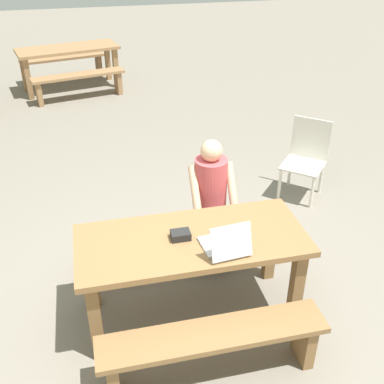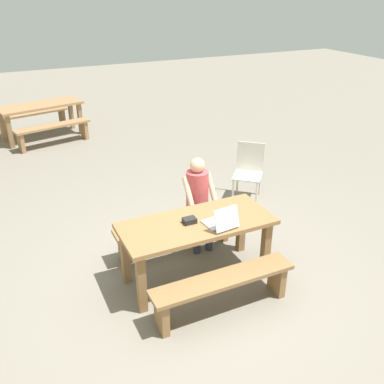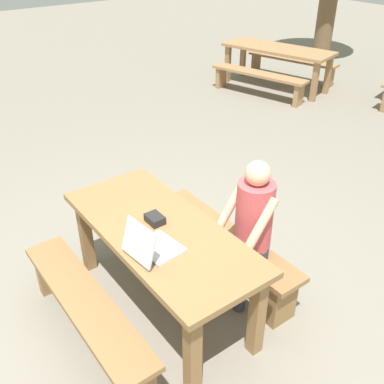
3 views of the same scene
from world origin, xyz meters
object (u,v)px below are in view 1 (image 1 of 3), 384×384
Objects in this scene: laptop at (226,243)px; plastic_chair at (306,157)px; picnic_table_front at (192,251)px; small_pouch at (181,235)px; person_seated at (212,197)px; picnic_table_rear at (68,54)px.

laptop is 0.40× the size of plastic_chair.
picnic_table_front is 12.03× the size of small_pouch.
plastic_chair is at bearing 35.67° from person_seated.
laptop reaches higher than small_pouch.
laptop is at bearing -92.85° from picnic_table_rear.
laptop is 0.19× the size of picnic_table_rear.
plastic_chair is at bearing -72.72° from picnic_table_rear.
person_seated is at bearing 55.82° from small_pouch.
person_seated is at bearing -90.29° from picnic_table_rear.
small_pouch is 0.16× the size of plastic_chair.
person_seated reaches higher than plastic_chair.
laptop is 0.36m from small_pouch.
laptop is 6.43m from picnic_table_rear.
plastic_chair is (1.51, 1.81, -0.36)m from laptop.
person_seated reaches higher than picnic_table_front.
small_pouch is 2.43m from plastic_chair.
laptop is 2.47× the size of small_pouch.
picnic_table_rear reaches higher than picnic_table_front.
person_seated reaches higher than laptop.
picnic_table_front is at bearing -95.62° from plastic_chair.
picnic_table_rear is at bearing 98.39° from picnic_table_front.
picnic_table_front is 4.86× the size of laptop.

